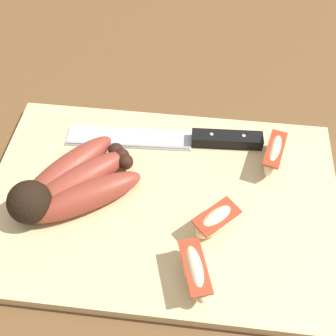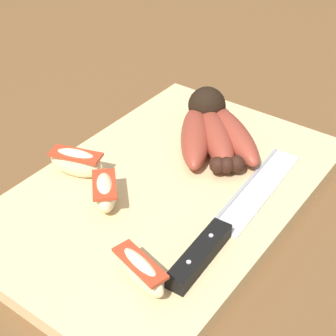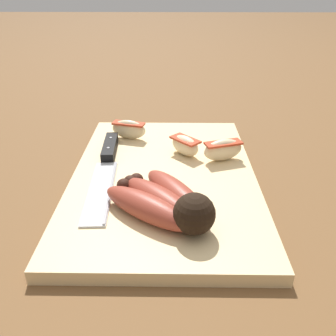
# 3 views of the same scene
# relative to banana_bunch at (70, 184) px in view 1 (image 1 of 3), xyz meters

# --- Properties ---
(ground_plane) EXTENTS (6.00, 6.00, 0.00)m
(ground_plane) POSITION_rel_banana_bunch_xyz_m (-0.13, 0.01, -0.04)
(ground_plane) COLOR brown
(cutting_board) EXTENTS (0.46, 0.30, 0.02)m
(cutting_board) POSITION_rel_banana_bunch_xyz_m (-0.12, -0.01, -0.03)
(cutting_board) COLOR #DBBC84
(cutting_board) RESTS_ON ground_plane
(banana_bunch) EXTENTS (0.17, 0.16, 0.06)m
(banana_bunch) POSITION_rel_banana_bunch_xyz_m (0.00, 0.00, 0.00)
(banana_bunch) COLOR black
(banana_bunch) RESTS_ON cutting_board
(chefs_knife) EXTENTS (0.28, 0.05, 0.02)m
(chefs_knife) POSITION_rel_banana_bunch_xyz_m (-0.15, -0.10, -0.01)
(chefs_knife) COLOR silver
(chefs_knife) RESTS_ON cutting_board
(apple_wedge_near) EXTENTS (0.04, 0.07, 0.04)m
(apple_wedge_near) POSITION_rel_banana_bunch_xyz_m (-0.17, 0.10, 0.00)
(apple_wedge_near) COLOR beige
(apple_wedge_near) RESTS_ON cutting_board
(apple_wedge_middle) EXTENTS (0.04, 0.07, 0.04)m
(apple_wedge_middle) POSITION_rel_banana_bunch_xyz_m (-0.26, -0.08, 0.00)
(apple_wedge_middle) COLOR beige
(apple_wedge_middle) RESTS_ON cutting_board
(apple_wedge_far) EXTENTS (0.06, 0.06, 0.04)m
(apple_wedge_far) POSITION_rel_banana_bunch_xyz_m (-0.19, 0.03, -0.00)
(apple_wedge_far) COLOR beige
(apple_wedge_far) RESTS_ON cutting_board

